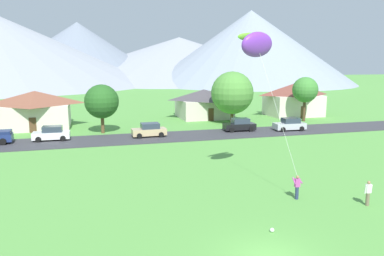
# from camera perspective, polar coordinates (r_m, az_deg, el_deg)

# --- Properties ---
(road_strip) EXTENTS (160.00, 6.57, 0.08)m
(road_strip) POSITION_cam_1_polar(r_m,az_deg,el_deg) (47.06, -5.13, -1.40)
(road_strip) COLOR #38383D
(road_strip) RESTS_ON ground
(mountain_east_ridge) EXTENTS (82.49, 82.49, 28.92)m
(mountain_east_ridge) POSITION_cam_1_polar(r_m,az_deg,el_deg) (158.05, 8.75, 11.84)
(mountain_east_ridge) COLOR gray
(mountain_east_ridge) RESTS_ON ground
(mountain_far_east_ridge) EXTENTS (79.73, 79.73, 26.13)m
(mountain_far_east_ridge) POSITION_cam_1_polar(r_m,az_deg,el_deg) (181.65, -16.66, 10.86)
(mountain_far_east_ridge) COLOR slate
(mountain_far_east_ridge) RESTS_ON ground
(mountain_central_ridge) EXTENTS (131.32, 131.32, 20.52)m
(mountain_central_ridge) POSITION_cam_1_polar(r_m,az_deg,el_deg) (191.49, -1.92, 10.37)
(mountain_central_ridge) COLOR #8E939E
(mountain_central_ridge) RESTS_ON ground
(house_leftmost) EXTENTS (9.33, 6.95, 5.51)m
(house_leftmost) POSITION_cam_1_polar(r_m,az_deg,el_deg) (67.63, 14.97, 4.22)
(house_leftmost) COLOR beige
(house_leftmost) RESTS_ON ground
(house_left_center) EXTENTS (9.75, 8.46, 5.20)m
(house_left_center) POSITION_cam_1_polar(r_m,az_deg,el_deg) (57.79, -22.37, 2.68)
(house_left_center) COLOR beige
(house_left_center) RESTS_ON ground
(house_right_center) EXTENTS (8.78, 8.28, 4.67)m
(house_right_center) POSITION_cam_1_polar(r_m,az_deg,el_deg) (63.17, 1.79, 3.77)
(house_right_center) COLOR beige
(house_right_center) RESTS_ON ground
(tree_left_of_center) EXTENTS (4.41, 4.41, 6.36)m
(tree_left_of_center) POSITION_cam_1_polar(r_m,az_deg,el_deg) (50.58, -13.37, 3.87)
(tree_left_of_center) COLOR brown
(tree_left_of_center) RESTS_ON ground
(tree_center) EXTENTS (3.93, 3.93, 6.88)m
(tree_center) POSITION_cam_1_polar(r_m,az_deg,el_deg) (61.56, 16.59, 5.49)
(tree_center) COLOR #4C3823
(tree_center) RESTS_ON ground
(tree_right_of_center) EXTENTS (6.34, 6.34, 7.79)m
(tree_right_of_center) POSITION_cam_1_polar(r_m,az_deg,el_deg) (57.17, 6.05, 5.26)
(tree_right_of_center) COLOR #4C3823
(tree_right_of_center) RESTS_ON ground
(parked_car_tan_west_end) EXTENTS (4.26, 2.19, 1.68)m
(parked_car_tan_west_end) POSITION_cam_1_polar(r_m,az_deg,el_deg) (47.36, -6.42, -0.33)
(parked_car_tan_west_end) COLOR tan
(parked_car_tan_west_end) RESTS_ON road_strip
(parked_car_black_mid_west) EXTENTS (4.27, 2.22, 1.68)m
(parked_car_black_mid_west) POSITION_cam_1_polar(r_m,az_deg,el_deg) (51.26, 7.14, 0.45)
(parked_car_black_mid_west) COLOR black
(parked_car_black_mid_west) RESTS_ON road_strip
(parked_car_silver_mid_east) EXTENTS (4.28, 2.24, 1.68)m
(parked_car_silver_mid_east) POSITION_cam_1_polar(r_m,az_deg,el_deg) (52.93, 14.42, 0.51)
(parked_car_silver_mid_east) COLOR #B7BCC1
(parked_car_silver_mid_east) RESTS_ON road_strip
(parked_car_white_east_end) EXTENTS (4.23, 2.15, 1.68)m
(parked_car_white_east_end) POSITION_cam_1_polar(r_m,az_deg,el_deg) (47.89, -20.28, -0.79)
(parked_car_white_east_end) COLOR white
(parked_car_white_east_end) RESTS_ON road_strip
(kite_flyer_with_kite) EXTENTS (3.71, 4.73, 11.48)m
(kite_flyer_with_kite) POSITION_cam_1_polar(r_m,az_deg,el_deg) (28.01, 9.78, 11.92)
(kite_flyer_with_kite) COLOR navy
(kite_flyer_with_kite) RESTS_ON ground
(watcher_person) EXTENTS (0.56, 0.24, 1.68)m
(watcher_person) POSITION_cam_1_polar(r_m,az_deg,el_deg) (27.70, 24.86, -8.79)
(watcher_person) COLOR #70604C
(watcher_person) RESTS_ON ground
(soccer_ball) EXTENTS (0.24, 0.24, 0.24)m
(soccer_ball) POSITION_cam_1_polar(r_m,az_deg,el_deg) (22.30, 11.90, -14.73)
(soccer_ball) COLOR white
(soccer_ball) RESTS_ON ground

